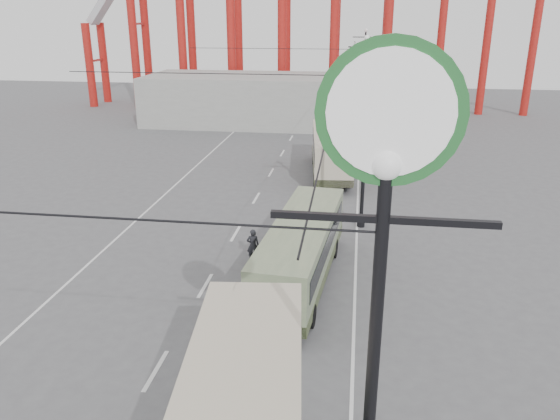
% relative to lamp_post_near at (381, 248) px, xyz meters
% --- Properties ---
extents(road_markings, '(12.52, 120.00, 0.01)m').
position_rel_lamp_post_near_xyz_m(road_markings, '(-6.46, 22.70, -7.86)').
color(road_markings, silver).
rests_on(road_markings, ground).
extents(lamp_post_near, '(3.20, 0.44, 10.80)m').
position_rel_lamp_post_near_xyz_m(lamp_post_near, '(0.00, 0.00, 0.00)').
color(lamp_post_near, black).
rests_on(lamp_post_near, ground).
extents(lamp_post_mid, '(3.20, 0.44, 9.32)m').
position_rel_lamp_post_near_xyz_m(lamp_post_mid, '(0.00, 21.00, -3.18)').
color(lamp_post_mid, black).
rests_on(lamp_post_mid, ground).
extents(lamp_post_far, '(3.20, 0.44, 9.32)m').
position_rel_lamp_post_near_xyz_m(lamp_post_far, '(0.00, 43.00, -3.18)').
color(lamp_post_far, black).
rests_on(lamp_post_far, ground).
extents(lamp_post_distant, '(3.20, 0.44, 9.32)m').
position_rel_lamp_post_near_xyz_m(lamp_post_distant, '(0.00, 65.00, -3.18)').
color(lamp_post_distant, black).
rests_on(lamp_post_distant, ground).
extents(fairground_shed, '(22.00, 10.00, 5.00)m').
position_rel_lamp_post_near_xyz_m(fairground_shed, '(-11.60, 50.00, -5.36)').
color(fairground_shed, gray).
rests_on(fairground_shed, ground).
extents(single_decker_green, '(3.14, 10.17, 2.83)m').
position_rel_lamp_post_near_xyz_m(single_decker_green, '(-2.54, 13.83, -6.26)').
color(single_decker_green, '#687958').
rests_on(single_decker_green, ground).
extents(single_decker_cream, '(3.51, 10.23, 3.12)m').
position_rel_lamp_post_near_xyz_m(single_decker_cream, '(-2.24, 31.12, -6.10)').
color(single_decker_cream, '#BAAE96').
rests_on(single_decker_cream, ground).
extents(pedestrian, '(0.66, 0.50, 1.62)m').
position_rel_lamp_post_near_xyz_m(pedestrian, '(-5.02, 15.74, -7.05)').
color(pedestrian, black).
rests_on(pedestrian, ground).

